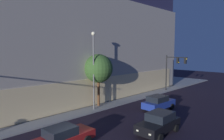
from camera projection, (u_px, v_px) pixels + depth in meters
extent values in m
cube|color=#4C4C51|center=(49.00, 86.00, 38.30)|extent=(34.68, 32.30, 0.15)
cube|color=#F8D99B|center=(109.00, 88.00, 27.18)|extent=(30.85, 0.60, 3.26)
cube|color=#B1A697|center=(48.00, 49.00, 37.65)|extent=(34.28, 31.90, 13.54)
cube|color=#2C2845|center=(47.00, 5.00, 36.88)|extent=(33.59, 31.26, 2.37)
cylinder|color=black|center=(166.00, 73.00, 34.39)|extent=(0.18, 0.18, 5.85)
cylinder|color=black|center=(177.00, 57.00, 32.90)|extent=(0.12, 3.58, 0.12)
cube|color=black|center=(178.00, 61.00, 32.82)|extent=(0.32, 0.32, 0.90)
sphere|color=yellow|center=(179.00, 62.00, 32.72)|extent=(0.18, 0.18, 0.18)
cube|color=black|center=(185.00, 61.00, 31.95)|extent=(0.32, 0.32, 0.90)
sphere|color=yellow|center=(187.00, 59.00, 31.80)|extent=(0.18, 0.18, 0.18)
cylinder|color=slate|center=(94.00, 73.00, 23.02)|extent=(0.16, 0.16, 8.29)
sphere|color=#F9EFC6|center=(93.00, 34.00, 22.61)|extent=(0.44, 0.44, 0.44)
cylinder|color=brown|center=(99.00, 93.00, 24.72)|extent=(0.30, 0.30, 3.13)
sphere|color=#365B26|center=(98.00, 68.00, 24.44)|extent=(3.40, 3.40, 3.40)
cube|color=maroon|center=(64.00, 138.00, 14.48)|extent=(4.38, 1.95, 0.60)
cube|color=black|center=(60.00, 131.00, 14.18)|extent=(2.06, 1.68, 0.61)
cube|color=#F9F4CC|center=(83.00, 128.00, 16.39)|extent=(0.13, 0.20, 0.12)
cube|color=#F9F4CC|center=(92.00, 132.00, 15.68)|extent=(0.13, 0.20, 0.12)
cylinder|color=black|center=(72.00, 133.00, 16.09)|extent=(0.67, 0.27, 0.66)
cylinder|color=black|center=(87.00, 140.00, 14.90)|extent=(0.67, 0.27, 0.66)
cube|color=black|center=(158.00, 125.00, 16.94)|extent=(4.26, 1.96, 0.74)
cube|color=black|center=(160.00, 116.00, 17.11)|extent=(2.21, 1.73, 0.64)
cube|color=#F9F4CC|center=(150.00, 134.00, 15.06)|extent=(0.12, 0.20, 0.12)
cube|color=#F9F4CC|center=(138.00, 130.00, 15.83)|extent=(0.12, 0.20, 0.12)
cylinder|color=black|center=(160.00, 138.00, 15.39)|extent=(0.62, 0.25, 0.61)
cylinder|color=black|center=(139.00, 131.00, 16.66)|extent=(0.62, 0.25, 0.61)
cylinder|color=black|center=(176.00, 128.00, 17.29)|extent=(0.62, 0.25, 0.61)
cylinder|color=black|center=(156.00, 123.00, 18.56)|extent=(0.62, 0.25, 0.61)
cube|color=navy|center=(159.00, 104.00, 23.56)|extent=(4.23, 2.00, 0.73)
cube|color=black|center=(157.00, 99.00, 23.29)|extent=(2.22, 1.73, 0.61)
cube|color=#F9F4CC|center=(165.00, 100.00, 25.33)|extent=(0.13, 0.21, 0.12)
cube|color=#F9F4CC|center=(173.00, 102.00, 24.54)|extent=(0.13, 0.21, 0.12)
cylinder|color=black|center=(159.00, 104.00, 25.13)|extent=(0.66, 0.27, 0.65)
cylinder|color=black|center=(172.00, 107.00, 23.81)|extent=(0.66, 0.27, 0.65)
cylinder|color=black|center=(145.00, 108.00, 23.38)|extent=(0.66, 0.27, 0.65)
cylinder|color=black|center=(159.00, 111.00, 22.07)|extent=(0.66, 0.27, 0.65)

